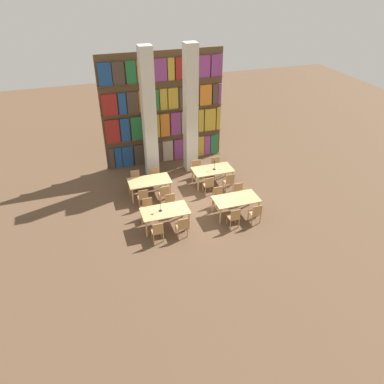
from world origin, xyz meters
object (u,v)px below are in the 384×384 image
chair_12 (209,185)px  chair_10 (164,193)px  chair_6 (255,213)px  reading_table_2 (149,182)px  chair_7 (239,193)px  reading_table_3 (213,171)px  pillar_center (191,111)px  desk_lamp_1 (214,164)px  chair_8 (143,197)px  reading_table_0 (165,212)px  chair_3 (171,204)px  chair_4 (234,217)px  chair_2 (182,226)px  pillar_left (149,116)px  chair_13 (197,169)px  chair_15 (216,166)px  chair_0 (158,231)px  chair_5 (219,196)px  chair_9 (136,179)px  reading_table_1 (236,200)px  chair_1 (148,208)px  chair_11 (156,176)px  desk_lamp_0 (160,205)px  chair_14 (229,181)px

chair_12 → chair_10: bearing=-177.4°
chair_6 → reading_table_2: (-3.51, 3.30, 0.21)m
chair_7 → reading_table_3: bearing=-74.2°
pillar_center → desk_lamp_1: size_ratio=13.22×
chair_6 → chair_8: bearing=147.6°
chair_8 → desk_lamp_1: desk_lamp_1 is taller
reading_table_0 → chair_12: (2.44, 1.75, -0.21)m
chair_3 → chair_4: size_ratio=1.00×
chair_2 → chair_8: same height
pillar_left → desk_lamp_1: pillar_left is taller
reading_table_0 → chair_10: (0.38, 1.66, -0.21)m
chair_13 → chair_15: same height
chair_8 → chair_10: size_ratio=1.00×
reading_table_2 → chair_15: size_ratio=2.13×
chair_4 → chair_7: same height
reading_table_0 → chair_12: 3.01m
chair_0 → chair_5: same height
chair_9 → chair_12: bearing=153.8°
chair_3 → reading_table_1: bearing=161.0°
reading_table_1 → chair_6: bearing=-57.3°
chair_5 → chair_10: bearing=-24.2°
reading_table_0 → reading_table_2: 2.44m
chair_5 → chair_7: 0.92m
chair_0 → chair_5: 3.36m
reading_table_1 → chair_5: 0.91m
chair_1 → chair_2: same height
reading_table_0 → chair_0: bearing=-122.7°
reading_table_0 → chair_8: size_ratio=2.13×
reading_table_0 → pillar_left: bearing=83.8°
chair_15 → chair_11: bearing=1.8°
reading_table_2 → desk_lamp_1: (3.05, 0.05, 0.38)m
chair_10 → chair_13: (2.06, 1.65, 0.00)m
chair_11 → chair_13: bearing=-177.4°
chair_1 → reading_table_0: bearing=122.7°
pillar_left → chair_12: pillar_left is taller
chair_3 → desk_lamp_0: (-0.61, -0.75, 0.58)m
chair_3 → reading_table_3: (2.48, 1.75, 0.21)m
chair_11 → chair_12: bearing=144.5°
chair_10 → reading_table_2: bearing=120.1°
chair_3 → reading_table_2: size_ratio=0.47×
chair_4 → chair_2: bearing=177.8°
desk_lamp_1 → pillar_left: bearing=145.0°
chair_4 → chair_8: bearing=140.5°
chair_14 → desk_lamp_1: 1.04m
chair_3 → chair_8: 1.31m
pillar_left → chair_5: pillar_left is taller
reading_table_0 → chair_7: (3.44, 0.70, -0.21)m
chair_6 → chair_13: size_ratio=1.00×
chair_0 → chair_4: bearing=-1.5°
chair_3 → chair_14: same height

